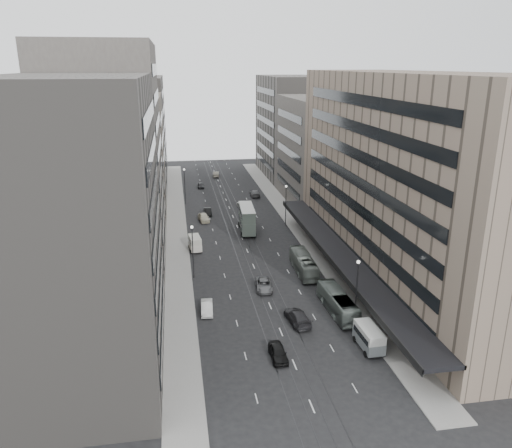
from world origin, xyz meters
TOP-DOWN VIEW (x-y plane):
  - ground at (0.00, 0.00)m, footprint 220.00×220.00m
  - sidewalk_right at (12.00, 37.50)m, footprint 4.00×125.00m
  - sidewalk_left at (-12.00, 37.50)m, footprint 4.00×125.00m
  - department_store at (21.45, 8.00)m, footprint 19.20×60.00m
  - building_right_mid at (21.50, 52.00)m, footprint 15.00×28.00m
  - building_right_far at (21.50, 82.00)m, footprint 15.00×32.00m
  - building_left_a at (-21.50, -8.00)m, footprint 15.00×28.00m
  - building_left_b at (-21.50, 19.00)m, footprint 15.00×26.00m
  - building_left_c at (-21.50, 46.00)m, footprint 15.00×28.00m
  - building_left_d at (-21.50, 79.00)m, footprint 15.00×38.00m
  - lamp_right_near at (9.70, -5.00)m, footprint 0.44×0.44m
  - lamp_right_far at (9.70, 35.00)m, footprint 0.44×0.44m
  - lamp_left_near at (-9.70, 12.00)m, footprint 0.44×0.44m
  - lamp_left_far at (-9.70, 55.00)m, footprint 0.44×0.44m
  - bus_near at (8.34, -2.23)m, footprint 2.77×10.36m
  - bus_far at (7.29, 11.33)m, footprint 2.72×10.52m
  - double_decker at (1.50, 32.45)m, footprint 3.23×9.21m
  - vw_microbus at (9.08, -11.18)m, footprint 2.36×4.93m
  - panel_van at (-8.94, 23.71)m, footprint 2.36×4.22m
  - sedan_0 at (-1.52, -11.53)m, footprint 1.76×4.32m
  - sedan_1 at (-8.50, 0.48)m, footprint 1.73×4.36m
  - sedan_2 at (0.11, 6.21)m, footprint 2.79×5.16m
  - sedan_3 at (2.53, -4.10)m, footprint 2.81×5.71m
  - sedan_4 at (-6.35, 40.57)m, footprint 2.49×4.99m
  - sedan_5 at (-5.24, 44.99)m, footprint 1.58×4.40m
  - sedan_6 at (3.29, 48.82)m, footprint 2.97×5.81m
  - sedan_7 at (7.36, 59.14)m, footprint 2.41×5.37m
  - sedan_8 at (-5.26, 70.07)m, footprint 1.60×3.95m
  - sedan_9 at (-0.11, 83.05)m, footprint 2.02×4.76m
  - pedestrian at (10.20, -9.80)m, footprint 0.86×0.81m

SIDE VIEW (x-z plane):
  - ground at x=0.00m, z-range 0.00..0.00m
  - sidewalk_right at x=12.00m, z-range 0.00..0.15m
  - sidewalk_left at x=-12.00m, z-range 0.00..0.15m
  - sedan_8 at x=-5.26m, z-range 0.00..1.34m
  - sedan_2 at x=0.11m, z-range 0.00..1.37m
  - sedan_1 at x=-8.50m, z-range 0.00..1.41m
  - sedan_5 at x=-5.24m, z-range 0.00..1.44m
  - sedan_0 at x=-1.52m, z-range 0.00..1.47m
  - sedan_9 at x=-0.11m, z-range 0.00..1.53m
  - sedan_7 at x=7.36m, z-range 0.00..1.53m
  - sedan_6 at x=3.29m, z-range 0.00..1.57m
  - sedan_3 at x=2.53m, z-range 0.00..1.60m
  - sedan_4 at x=-6.35m, z-range 0.00..1.63m
  - pedestrian at x=10.20m, z-range 0.15..2.13m
  - panel_van at x=-8.94m, z-range 0.13..2.68m
  - bus_near at x=8.34m, z-range 0.00..2.86m
  - bus_far at x=7.29m, z-range 0.00..2.91m
  - vw_microbus at x=9.08m, z-range 0.15..2.78m
  - double_decker at x=1.50m, z-range 0.20..5.16m
  - lamp_right_near at x=9.70m, z-range 1.04..9.36m
  - lamp_right_far at x=9.70m, z-range 1.04..9.36m
  - lamp_left_near at x=-9.70m, z-range 1.04..9.36m
  - lamp_left_far at x=-9.70m, z-range 1.04..9.36m
  - building_right_mid at x=21.50m, z-range 0.00..24.00m
  - building_left_c at x=-21.50m, z-range 0.00..25.00m
  - building_right_far at x=21.50m, z-range 0.00..28.00m
  - building_left_d at x=-21.50m, z-range 0.00..28.00m
  - department_store at x=21.45m, z-range -0.05..29.95m
  - building_left_a at x=-21.50m, z-range 0.00..30.00m
  - building_left_b at x=-21.50m, z-range 0.00..34.00m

